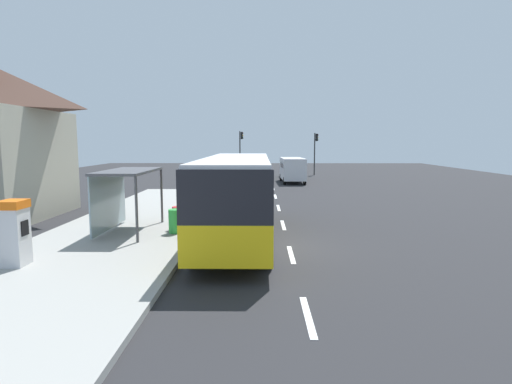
# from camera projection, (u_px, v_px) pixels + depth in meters

# --- Properties ---
(ground_plane) EXTENTS (56.00, 92.00, 0.04)m
(ground_plane) POSITION_uv_depth(u_px,v_px,m) (272.00, 197.00, 28.94)
(ground_plane) COLOR #262628
(sidewalk_platform) EXTENTS (6.20, 30.00, 0.18)m
(sidewalk_platform) POSITION_uv_depth(u_px,v_px,m) (125.00, 232.00, 17.08)
(sidewalk_platform) COLOR #999993
(sidewalk_platform) RESTS_ON ground
(lane_stripe_seg_0) EXTENTS (0.16, 2.20, 0.01)m
(lane_stripe_seg_0) POSITION_uv_depth(u_px,v_px,m) (308.00, 316.00, 9.08)
(lane_stripe_seg_0) COLOR silver
(lane_stripe_seg_0) RESTS_ON ground
(lane_stripe_seg_1) EXTENTS (0.16, 2.20, 0.01)m
(lane_stripe_seg_1) POSITION_uv_depth(u_px,v_px,m) (291.00, 255.00, 14.04)
(lane_stripe_seg_1) COLOR silver
(lane_stripe_seg_1) RESTS_ON ground
(lane_stripe_seg_2) EXTENTS (0.16, 2.20, 0.01)m
(lane_stripe_seg_2) POSITION_uv_depth(u_px,v_px,m) (283.00, 225.00, 19.01)
(lane_stripe_seg_2) COLOR silver
(lane_stripe_seg_2) RESTS_ON ground
(lane_stripe_seg_3) EXTENTS (0.16, 2.20, 0.01)m
(lane_stripe_seg_3) POSITION_uv_depth(u_px,v_px,m) (278.00, 208.00, 23.97)
(lane_stripe_seg_3) COLOR silver
(lane_stripe_seg_3) RESTS_ON ground
(lane_stripe_seg_4) EXTENTS (0.16, 2.20, 0.01)m
(lane_stripe_seg_4) POSITION_uv_depth(u_px,v_px,m) (275.00, 197.00, 28.93)
(lane_stripe_seg_4) COLOR silver
(lane_stripe_seg_4) RESTS_ON ground
(lane_stripe_seg_5) EXTENTS (0.16, 2.20, 0.01)m
(lane_stripe_seg_5) POSITION_uv_depth(u_px,v_px,m) (273.00, 189.00, 33.90)
(lane_stripe_seg_5) COLOR silver
(lane_stripe_seg_5) RESTS_ON ground
(lane_stripe_seg_6) EXTENTS (0.16, 2.20, 0.01)m
(lane_stripe_seg_6) POSITION_uv_depth(u_px,v_px,m) (272.00, 183.00, 38.86)
(lane_stripe_seg_6) COLOR silver
(lane_stripe_seg_6) RESTS_ON ground
(lane_stripe_seg_7) EXTENTS (0.16, 2.20, 0.01)m
(lane_stripe_seg_7) POSITION_uv_depth(u_px,v_px,m) (270.00, 178.00, 43.82)
(lane_stripe_seg_7) COLOR silver
(lane_stripe_seg_7) RESTS_ON ground
(bus) EXTENTS (2.55, 11.01, 3.21)m
(bus) POSITION_uv_depth(u_px,v_px,m) (237.00, 192.00, 16.15)
(bus) COLOR yellow
(bus) RESTS_ON ground
(white_van) EXTENTS (2.16, 5.26, 2.30)m
(white_van) POSITION_uv_depth(u_px,v_px,m) (292.00, 168.00, 38.86)
(white_van) COLOR silver
(white_van) RESTS_ON ground
(sedan_near) EXTENTS (1.86, 4.41, 1.52)m
(sedan_near) POSITION_uv_depth(u_px,v_px,m) (290.00, 170.00, 43.92)
(sedan_near) COLOR #195933
(sedan_near) RESTS_ON ground
(ticket_machine) EXTENTS (0.66, 0.76, 1.94)m
(ticket_machine) POSITION_uv_depth(u_px,v_px,m) (15.00, 232.00, 12.12)
(ticket_machine) COLOR silver
(ticket_machine) RESTS_ON sidewalk_platform
(recycling_bin_green) EXTENTS (0.52, 0.52, 0.95)m
(recycling_bin_green) POSITION_uv_depth(u_px,v_px,m) (175.00, 221.00, 16.54)
(recycling_bin_green) COLOR green
(recycling_bin_green) RESTS_ON sidewalk_platform
(recycling_bin_red) EXTENTS (0.52, 0.52, 0.95)m
(recycling_bin_red) POSITION_uv_depth(u_px,v_px,m) (179.00, 218.00, 17.23)
(recycling_bin_red) COLOR red
(recycling_bin_red) RESTS_ON sidewalk_platform
(traffic_light_near_side) EXTENTS (0.49, 0.28, 4.81)m
(traffic_light_near_side) POSITION_uv_depth(u_px,v_px,m) (316.00, 147.00, 47.39)
(traffic_light_near_side) COLOR #2D2D2D
(traffic_light_near_side) RESTS_ON ground
(traffic_light_far_side) EXTENTS (0.49, 0.28, 5.04)m
(traffic_light_far_side) POSITION_uv_depth(u_px,v_px,m) (241.00, 146.00, 48.26)
(traffic_light_far_side) COLOR #2D2D2D
(traffic_light_far_side) RESTS_ON ground
(bus_shelter) EXTENTS (1.80, 4.00, 2.50)m
(bus_shelter) POSITION_uv_depth(u_px,v_px,m) (121.00, 184.00, 16.70)
(bus_shelter) COLOR #4C4C51
(bus_shelter) RESTS_ON sidewalk_platform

